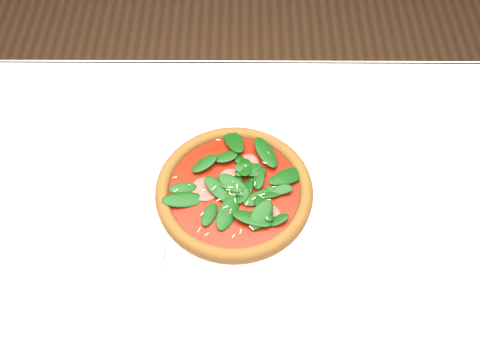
{
  "coord_description": "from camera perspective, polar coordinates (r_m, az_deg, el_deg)",
  "views": [
    {
      "loc": [
        0.07,
        -0.45,
        1.56
      ],
      "look_at": [
        0.07,
        0.08,
        0.77
      ],
      "focal_mm": 40.0,
      "sensor_mm": 36.0,
      "label": 1
    }
  ],
  "objects": [
    {
      "name": "plate",
      "position": [
        0.95,
        -0.62,
        -1.57
      ],
      "size": [
        0.32,
        0.32,
        0.01
      ],
      "color": "white",
      "rests_on": "dining_table"
    },
    {
      "name": "saucer_far",
      "position": [
        1.06,
        19.44,
        2.7
      ],
      "size": [
        0.14,
        0.14,
        0.01
      ],
      "color": "white",
      "rests_on": "dining_table"
    },
    {
      "name": "dining_table",
      "position": [
        1.02,
        -4.0,
        -7.64
      ],
      "size": [
        1.21,
        0.81,
        0.75
      ],
      "color": "white",
      "rests_on": "ground"
    },
    {
      "name": "ground",
      "position": [
        1.62,
        -2.6,
        -17.78
      ],
      "size": [
        6.0,
        6.0,
        0.0
      ],
      "primitive_type": "plane",
      "color": "brown",
      "rests_on": "ground"
    },
    {
      "name": "pizza",
      "position": [
        0.93,
        -0.63,
        -0.97
      ],
      "size": [
        0.37,
        0.37,
        0.04
      ],
      "rotation": [
        0.0,
        0.0,
        -0.42
      ],
      "color": "brown",
      "rests_on": "plate"
    },
    {
      "name": "fork",
      "position": [
        0.88,
        -9.01,
        -10.43
      ],
      "size": [
        0.03,
        0.16,
        0.0
      ],
      "rotation": [
        0.0,
        0.0,
        -0.04
      ],
      "color": "#BBBCC0",
      "rests_on": "napkin"
    },
    {
      "name": "napkin",
      "position": [
        0.87,
        -9.18,
        -12.36
      ],
      "size": [
        0.17,
        0.08,
        0.01
      ],
      "primitive_type": "cube",
      "rotation": [
        0.0,
        0.0,
        -0.01
      ],
      "color": "white",
      "rests_on": "dining_table"
    }
  ]
}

